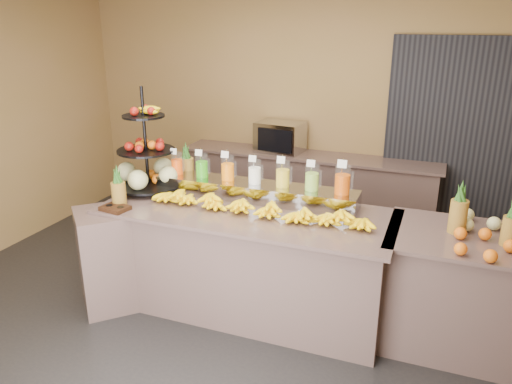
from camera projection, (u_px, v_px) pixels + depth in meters
The scene contains 20 objects.
ground at pixel (234, 323), 4.26m from camera, with size 6.00×6.00×0.00m, color black.
room_envelope at pixel (287, 91), 4.27m from camera, with size 6.04×5.02×2.82m.
buffet_counter at pixel (233, 259), 4.37m from camera, with size 2.75×1.25×0.93m.
right_counter at pixel (454, 290), 3.88m from camera, with size 1.08×0.88×0.93m.
back_ledge at pixel (307, 191), 6.08m from camera, with size 3.10×0.55×0.93m.
pitcher_tray at pixel (255, 191), 4.45m from camera, with size 1.85×0.30×0.15m, color gray.
juice_pitcher_orange_a at pixel (177, 165), 4.66m from camera, with size 0.11×0.11×0.27m.
juice_pitcher_green at pixel (202, 167), 4.57m from camera, with size 0.12×0.12×0.28m.
juice_pitcher_orange_b at pixel (228, 170), 4.48m from camera, with size 0.12×0.12×0.29m.
juice_pitcher_milk at pixel (255, 173), 4.39m from camera, with size 0.12×0.12×0.28m.
juice_pitcher_lemon at pixel (283, 176), 4.30m from camera, with size 0.12×0.13×0.30m.
juice_pitcher_lime at pixel (312, 179), 4.21m from camera, with size 0.12×0.12×0.29m.
juice_pitcher_orange_c at pixel (342, 181), 4.12m from camera, with size 0.13×0.14×0.32m.
banana_heap at pixel (256, 205), 4.13m from camera, with size 1.99×0.18×0.16m.
fruit_stand at pixel (151, 165), 4.65m from camera, with size 0.74×0.74×0.96m.
condiment_caddy at pixel (115, 208), 4.21m from camera, with size 0.23×0.17×0.03m, color black.
pineapple_left_a at pixel (119, 191), 4.28m from camera, with size 0.12×0.12×0.37m.
pineapple_left_b at pixel (187, 168), 4.83m from camera, with size 0.14×0.14×0.42m.
right_fruit_pile at pixel (480, 233), 3.56m from camera, with size 0.49×0.46×0.26m.
oven_warmer at pixel (280, 137), 5.99m from camera, with size 0.54×0.38×0.36m, color gray.
Camera 1 is at (1.49, -3.33, 2.47)m, focal length 35.00 mm.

